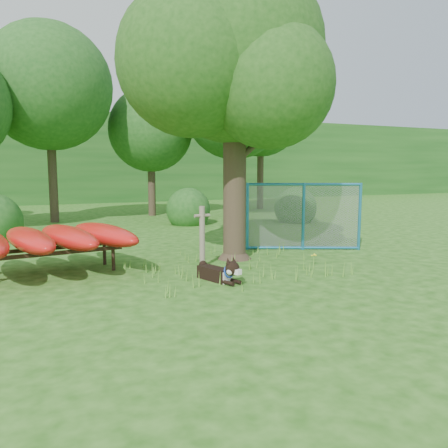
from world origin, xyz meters
name	(u,v)px	position (x,y,z in m)	size (l,w,h in m)	color
ground	(238,280)	(0.00, 0.00, 0.00)	(80.00, 80.00, 0.00)	#1F5310
oak_tree	(233,64)	(0.78, 2.00, 4.76)	(5.78, 5.07, 7.14)	#33271C
wooden_post	(202,235)	(-0.26, 1.40, 0.75)	(0.39, 0.14, 1.41)	#6F6253
kayak_rack	(49,239)	(-3.51, 2.04, 0.78)	(3.72, 3.32, 1.01)	black
husky_dog	(221,272)	(-0.40, -0.01, 0.19)	(0.61, 1.21, 0.55)	black
fence_section	(303,216)	(3.10, 2.32, 0.94)	(2.95, 1.40, 3.12)	teal
wildflower_clump	(314,256)	(2.24, 0.56, 0.21)	(0.12, 0.11, 0.26)	#619C33
bg_tree_b	(48,87)	(-3.00, 12.00, 5.61)	(5.20, 5.20, 8.22)	#33271C
bg_tree_c	(151,130)	(1.50, 13.00, 4.11)	(4.00, 4.00, 6.12)	#33271C
bg_tree_d	(235,108)	(5.00, 11.00, 5.08)	(4.80, 4.80, 7.50)	#33271C
bg_tree_e	(261,115)	(8.00, 14.00, 5.23)	(4.60, 4.60, 7.55)	#33271C
shrub_right	(295,222)	(6.50, 8.00, 0.00)	(1.80, 1.80, 1.80)	#1C4F19
shrub_mid	(189,224)	(2.00, 9.00, 0.00)	(1.80, 1.80, 1.80)	#1C4F19
wooded_hillside	(85,160)	(0.00, 28.00, 3.00)	(80.00, 12.00, 6.00)	#1C4F19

